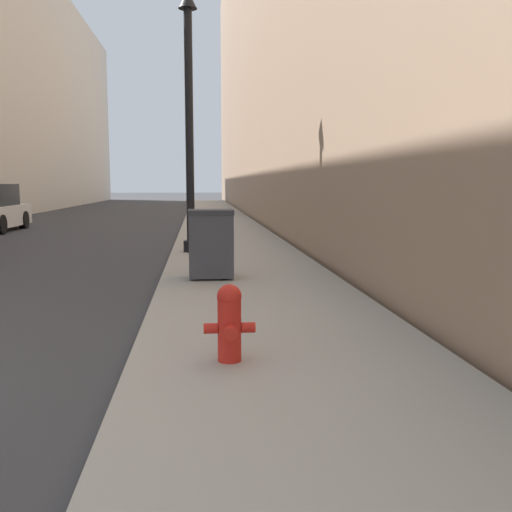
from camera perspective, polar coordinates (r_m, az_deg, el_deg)
sidewalk_right at (r=21.80m, az=-3.53°, el=3.09°), size 2.90×60.00×0.13m
building_right_stone at (r=31.89m, az=10.46°, el=21.59°), size 12.00×60.00×19.19m
fire_hydrant at (r=4.91m, az=-2.67°, el=-6.53°), size 0.44×0.33×0.67m
trash_bin at (r=9.15m, az=-4.52°, el=1.28°), size 0.72×0.61×1.11m
lamppost at (r=12.85m, az=-6.70°, el=14.04°), size 0.40×0.40×5.61m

